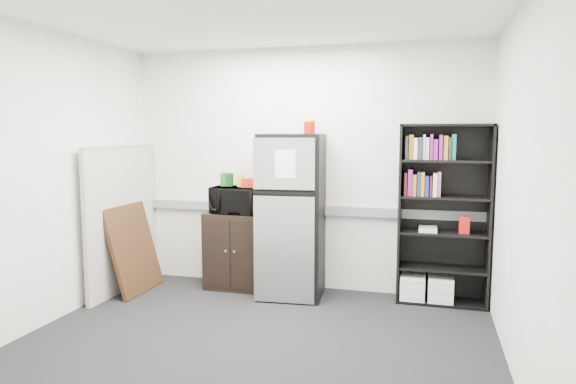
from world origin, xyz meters
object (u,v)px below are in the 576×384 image
object	(u,v)px
refrigerator	(292,216)
bookshelf	(441,210)
cabinet	(238,250)
microwave	(237,200)
cubicle_partition	(122,219)

from	to	relation	value
refrigerator	bookshelf	bearing A→B (deg)	0.64
cabinet	microwave	size ratio (longest dim) A/B	1.62
cabinet	microwave	distance (m)	0.58
cabinet	microwave	bearing A→B (deg)	-90.00
cabinet	bookshelf	bearing A→B (deg)	1.71
microwave	refrigerator	size ratio (longest dim) A/B	0.31
microwave	cubicle_partition	bearing A→B (deg)	-159.87
bookshelf	cabinet	size ratio (longest dim) A/B	2.14
cabinet	refrigerator	xyz separation A→B (m)	(0.66, -0.08, 0.44)
cubicle_partition	refrigerator	bearing A→B (deg)	10.35
bookshelf	cubicle_partition	world-z (taller)	bookshelf
microwave	bookshelf	bearing A→B (deg)	3.65
bookshelf	microwave	distance (m)	2.21
microwave	cabinet	bearing A→B (deg)	91.53
refrigerator	microwave	bearing A→B (deg)	169.71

